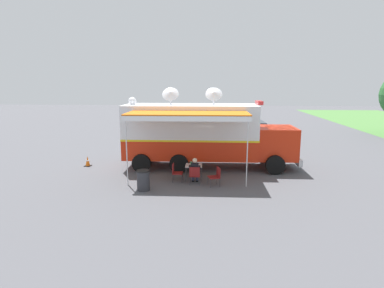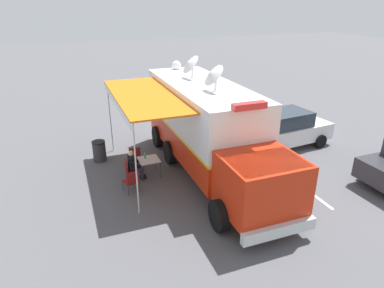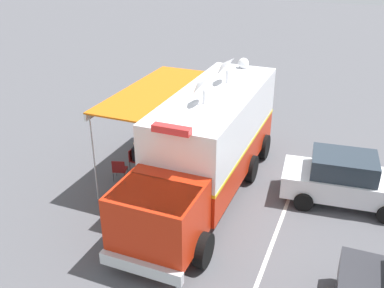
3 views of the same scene
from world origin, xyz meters
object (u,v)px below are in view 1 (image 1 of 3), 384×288
Objects in this scene: folding_table at (194,166)px; folding_chair_beside_table at (176,171)px; trash_bin at (143,180)px; seated_responder at (195,170)px; water_bottle at (191,164)px; folding_chair_at_table at (195,174)px; car_behind_truck at (190,138)px; traffic_cone at (88,161)px; command_truck at (204,133)px; folding_chair_spare_by_truck at (216,175)px; car_far_corner at (254,133)px.

folding_table is 0.94m from folding_chair_beside_table.
seated_responder is at bearing 116.69° from trash_bin.
folding_chair_beside_table is 0.70× the size of seated_responder.
water_bottle is at bearing 109.01° from folding_chair_beside_table.
folding_chair_at_table is (0.68, 0.21, -0.32)m from water_bottle.
traffic_cone is at bearing -48.87° from car_behind_truck.
water_bottle reaches higher than traffic_cone.
command_truck is 3.47m from folding_chair_at_table.
command_truck is 3.60m from folding_chair_spare_by_truck.
trash_bin is 0.21× the size of car_far_corner.
folding_table is 2.74m from trash_bin.
car_behind_truck is at bearing -173.77° from seated_responder.
car_behind_truck is (-7.51, -0.82, 0.23)m from seated_responder.
folding_chair_beside_table is at bearing -114.59° from folding_chair_at_table.
water_bottle reaches higher than folding_table.
car_far_corner is (-10.25, 2.95, 0.37)m from folding_chair_spare_by_truck.
command_truck is 16.43× the size of traffic_cone.
command_truck reaches higher than trash_bin.
car_far_corner reaches higher than water_bottle.
folding_chair_spare_by_truck is 0.20× the size of car_behind_truck.
folding_chair_spare_by_truck is at bearing -16.04° from car_far_corner.
command_truck reaches higher than folding_table.
seated_responder is 7.56m from car_behind_truck.
car_far_corner is (-9.96, 3.93, 0.23)m from seated_responder.
water_bottle is 1.46m from folding_chair_spare_by_truck.
folding_chair_at_table is 0.70× the size of seated_responder.
car_behind_truck is 5.34m from car_far_corner.
car_far_corner is (-9.47, 4.14, 0.05)m from water_bottle.
water_bottle is 0.56m from seated_responder.
folding_chair_beside_table is 1.00× the size of folding_chair_spare_by_truck.
seated_responder reaches higher than folding_chair_at_table.
car_far_corner is at bearing 156.39° from water_bottle.
folding_chair_spare_by_truck reaches higher than traffic_cone.
traffic_cone is at bearing -54.75° from car_far_corner.
trash_bin is at bearing -50.94° from folding_table.
water_bottle is 0.05× the size of car_far_corner.
seated_responder is (0.61, 0.09, -0.02)m from folding_table.
seated_responder is at bearing -179.08° from folding_chair_at_table.
trash_bin is 8.74m from car_behind_truck.
car_far_corner is (-10.15, 3.93, 0.37)m from folding_chair_at_table.
seated_responder is at bearing 23.14° from water_bottle.
car_behind_truck reaches higher than folding_chair_spare_by_truck.
folding_table is at bearing 129.06° from trash_bin.
folding_chair_spare_by_truck is 10.67m from car_far_corner.
command_truck is 2.24× the size of car_far_corner.
trash_bin is at bearing -43.23° from folding_chair_beside_table.
command_truck is at bearing 173.62° from seated_responder.
folding_table is 6.56m from traffic_cone.
folding_chair_spare_by_truck is at bearing 57.01° from water_bottle.
seated_responder is (-0.28, -0.98, 0.14)m from folding_chair_spare_by_truck.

